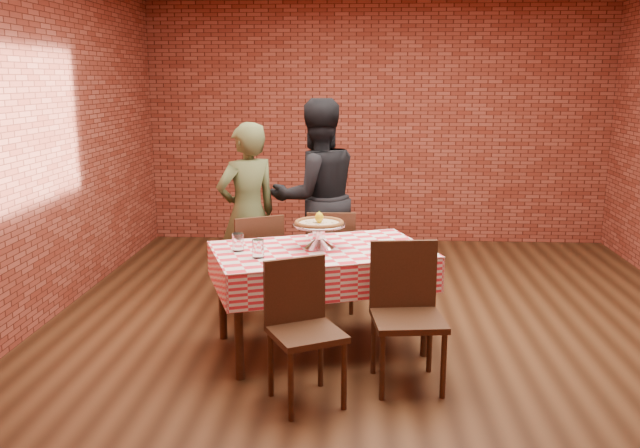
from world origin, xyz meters
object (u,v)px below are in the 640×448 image
at_px(condiment_caddy, 317,229).
at_px(chair_near_left, 306,335).
at_px(chair_near_right, 408,318).
at_px(water_glass_left, 258,249).
at_px(diner_black, 317,198).
at_px(chair_far_left, 253,265).
at_px(chair_far_right, 331,259).
at_px(table, 321,299).
at_px(diner_olive, 248,214).
at_px(water_glass_right, 238,242).
at_px(pizza_stand, 319,236).
at_px(pizza, 319,224).

height_order(condiment_caddy, chair_near_left, condiment_caddy).
xyz_separation_m(chair_near_left, chair_near_right, (0.63, 0.28, 0.02)).
height_order(water_glass_left, diner_black, diner_black).
distance_m(chair_far_left, chair_far_right, 0.69).
relative_size(table, water_glass_left, 11.70).
xyz_separation_m(water_glass_left, chair_near_right, (1.01, -0.33, -0.36)).
bearing_deg(diner_olive, water_glass_right, 57.94).
bearing_deg(pizza_stand, table, -69.36).
relative_size(water_glass_right, chair_far_left, 0.14).
xyz_separation_m(water_glass_right, chair_near_right, (1.18, -0.50, -0.36)).
xyz_separation_m(water_glass_right, chair_near_left, (0.55, -0.78, -0.38)).
height_order(chair_near_left, diner_olive, diner_olive).
bearing_deg(diner_black, chair_near_right, 85.76).
relative_size(chair_near_left, chair_far_left, 0.99).
bearing_deg(pizza_stand, condiment_caddy, 97.88).
distance_m(pizza, chair_near_right, 1.00).
xyz_separation_m(pizza, diner_olive, (-0.69, 0.99, -0.14)).
bearing_deg(pizza_stand, water_glass_right, -166.62).
height_order(water_glass_right, chair_near_left, water_glass_right).
height_order(table, diner_olive, diner_olive).
bearing_deg(pizza, table, -69.36).
relative_size(chair_far_left, diner_black, 0.50).
distance_m(chair_far_left, diner_olive, 0.54).
bearing_deg(water_glass_left, table, 33.54).
distance_m(chair_near_right, chair_far_left, 1.72).
xyz_separation_m(condiment_caddy, diner_olive, (-0.66, 0.72, -0.03)).
xyz_separation_m(water_glass_left, condiment_caddy, (0.36, 0.58, 0.01)).
bearing_deg(chair_near_left, water_glass_right, 97.60).
relative_size(table, chair_near_right, 1.63).
relative_size(water_glass_right, chair_near_right, 0.14).
bearing_deg(chair_far_right, condiment_caddy, 79.14).
bearing_deg(chair_far_right, water_glass_right, 55.50).
distance_m(condiment_caddy, chair_near_right, 1.18).
distance_m(pizza, chair_far_right, 0.98).
bearing_deg(chair_far_right, diner_black, -72.77).
distance_m(water_glass_left, diner_black, 1.63).
distance_m(water_glass_left, chair_near_left, 0.81).
relative_size(condiment_caddy, diner_olive, 0.09).
xyz_separation_m(water_glass_left, chair_far_left, (-0.19, 0.91, -0.38)).
distance_m(pizza_stand, water_glass_left, 0.51).
distance_m(chair_near_left, chair_far_left, 1.62).
distance_m(condiment_caddy, diner_olive, 0.98).
bearing_deg(chair_near_left, table, 60.15).
bearing_deg(water_glass_right, pizza_stand, 13.38).
distance_m(water_glass_left, chair_near_right, 1.12).
xyz_separation_m(table, pizza, (-0.01, 0.03, 0.56)).
xyz_separation_m(condiment_caddy, diner_black, (-0.07, 1.02, 0.07)).
xyz_separation_m(chair_near_right, diner_olive, (-1.31, 1.63, 0.34)).
bearing_deg(chair_near_left, diner_olive, 81.77).
relative_size(pizza_stand, water_glass_right, 3.04).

